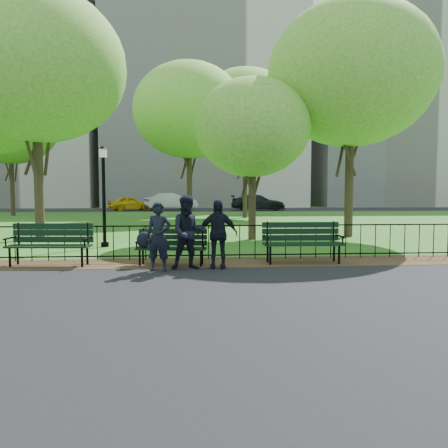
{
  "coord_description": "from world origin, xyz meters",
  "views": [
    {
      "loc": [
        0.14,
        -9.09,
        1.72
      ],
      "look_at": [
        0.96,
        1.5,
        0.96
      ],
      "focal_mm": 35.0,
      "sensor_mm": 36.0,
      "label": 1
    }
  ],
  "objects": [
    {
      "name": "sedan_silver",
      "position": [
        -1.76,
        33.72,
        0.85
      ],
      "size": [
        5.39,
        3.48,
        1.68
      ],
      "primitive_type": "imported",
      "rotation": [
        0.0,
        0.0,
        1.94
      ],
      "color": "#A5A8AC",
      "rests_on": "far_street"
    },
    {
      "name": "taxi",
      "position": [
        -5.7,
        33.51,
        0.71
      ],
      "size": [
        4.38,
        3.14,
        1.39
      ],
      "primitive_type": "imported",
      "rotation": [
        0.0,
        0.0,
        1.99
      ],
      "color": "gold",
      "rests_on": "far_street"
    },
    {
      "name": "park_bench_right_a",
      "position": [
        2.85,
        1.32,
        0.62
      ],
      "size": [
        1.92,
        0.62,
        1.09
      ],
      "rotation": [
        0.0,
        0.0,
        -0.01
      ],
      "color": "black",
      "rests_on": "ground"
    },
    {
      "name": "sedan_dark",
      "position": [
        6.66,
        32.84,
        0.77
      ],
      "size": [
        5.43,
        2.64,
        1.52
      ],
      "primitive_type": "imported",
      "rotation": [
        0.0,
        0.0,
        1.47
      ],
      "color": "black",
      "rests_on": "far_street"
    },
    {
      "name": "dirt_strip",
      "position": [
        0.0,
        1.5,
        0.01
      ],
      "size": [
        60.0,
        1.6,
        0.01
      ],
      "primitive_type": "cube",
      "color": "#362116",
      "rests_on": "ground"
    },
    {
      "name": "iron_fence",
      "position": [
        0.0,
        2.0,
        0.5
      ],
      "size": [
        24.06,
        0.06,
        1.0
      ],
      "color": "black",
      "rests_on": "ground"
    },
    {
      "name": "apartment_mid",
      "position": [
        2.0,
        48.0,
        15.0
      ],
      "size": [
        24.0,
        15.0,
        30.0
      ],
      "primitive_type": "cube",
      "color": "beige",
      "rests_on": "ground"
    },
    {
      "name": "person_right",
      "position": [
        0.75,
        0.72,
        0.79
      ],
      "size": [
        0.95,
        0.49,
        1.56
      ],
      "primitive_type": "imported",
      "rotation": [
        0.0,
        0.0,
        -0.13
      ],
      "color": "black",
      "rests_on": "asphalt_path"
    },
    {
      "name": "tree_near_w",
      "position": [
        -5.44,
        7.54,
        6.3
      ],
      "size": [
        6.52,
        6.52,
        9.08
      ],
      "color": "#2D2116",
      "rests_on": "ground"
    },
    {
      "name": "tree_far_e",
      "position": [
        3.9,
        20.83,
        7.01
      ],
      "size": [
        7.25,
        7.25,
        10.1
      ],
      "color": "#2D2116",
      "rests_on": "ground"
    },
    {
      "name": "tree_far_w",
      "position": [
        -13.22,
        24.9,
        6.87
      ],
      "size": [
        7.1,
        7.1,
        9.89
      ],
      "color": "#2D2116",
      "rests_on": "ground"
    },
    {
      "name": "person_mid",
      "position": [
        0.1,
        0.61,
        0.84
      ],
      "size": [
        0.84,
        0.5,
        1.65
      ],
      "primitive_type": "imported",
      "rotation": [
        0.0,
        0.0,
        0.1
      ],
      "color": "black",
      "rests_on": "asphalt_path"
    },
    {
      "name": "tree_mid_e",
      "position": [
        6.33,
        7.59,
        6.24
      ],
      "size": [
        6.45,
        6.45,
        8.99
      ],
      "color": "#2D2116",
      "rests_on": "ground"
    },
    {
      "name": "asphalt_path",
      "position": [
        0.0,
        -3.4,
        0.01
      ],
      "size": [
        60.0,
        9.2,
        0.01
      ],
      "primitive_type": "cube",
      "color": "black",
      "rests_on": "ground"
    },
    {
      "name": "park_bench_main",
      "position": [
        -0.54,
        1.18,
        0.57
      ],
      "size": [
        1.69,
        0.71,
        0.93
      ],
      "rotation": [
        0.0,
        0.0,
        -0.12
      ],
      "color": "black",
      "rests_on": "ground"
    },
    {
      "name": "ground",
      "position": [
        0.0,
        0.0,
        0.0
      ],
      "size": [
        120.0,
        120.0,
        0.0
      ],
      "primitive_type": "plane",
      "color": "#3A6019"
    },
    {
      "name": "park_bench_left_a",
      "position": [
        -3.14,
        1.38,
        0.62
      ],
      "size": [
        1.95,
        0.74,
        1.08
      ],
      "rotation": [
        0.0,
        0.0,
        -0.08
      ],
      "color": "black",
      "rests_on": "ground"
    },
    {
      "name": "person_left",
      "position": [
        -0.55,
        0.43,
        0.77
      ],
      "size": [
        0.6,
        0.45,
        1.51
      ],
      "primitive_type": "imported",
      "rotation": [
        0.0,
        0.0,
        -0.16
      ],
      "color": "black",
      "rests_on": "asphalt_path"
    },
    {
      "name": "tree_far_c",
      "position": [
        0.08,
        19.39,
        6.96
      ],
      "size": [
        7.2,
        7.2,
        10.03
      ],
      "color": "#2D2116",
      "rests_on": "ground"
    },
    {
      "name": "lamppost",
      "position": [
        -2.59,
        4.97,
        1.74
      ],
      "size": [
        0.29,
        0.29,
        3.19
      ],
      "color": "black",
      "rests_on": "ground"
    },
    {
      "name": "apartment_west",
      "position": [
        -22.0,
        48.0,
        13.0
      ],
      "size": [
        22.0,
        15.0,
        26.0
      ],
      "primitive_type": "cube",
      "color": "beige",
      "rests_on": "ground"
    },
    {
      "name": "far_street",
      "position": [
        0.0,
        35.0,
        0.01
      ],
      "size": [
        70.0,
        9.0,
        0.01
      ],
      "primitive_type": "cube",
      "color": "black",
      "rests_on": "ground"
    },
    {
      "name": "tree_near_e",
      "position": [
        2.4,
        6.81,
        4.07
      ],
      "size": [
        4.21,
        4.21,
        5.86
      ],
      "color": "#2D2116",
      "rests_on": "ground"
    },
    {
      "name": "apartment_east",
      "position": [
        26.0,
        48.0,
        12.0
      ],
      "size": [
        20.0,
        15.0,
        24.0
      ],
      "primitive_type": "cube",
      "color": "beige",
      "rests_on": "ground"
    }
  ]
}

